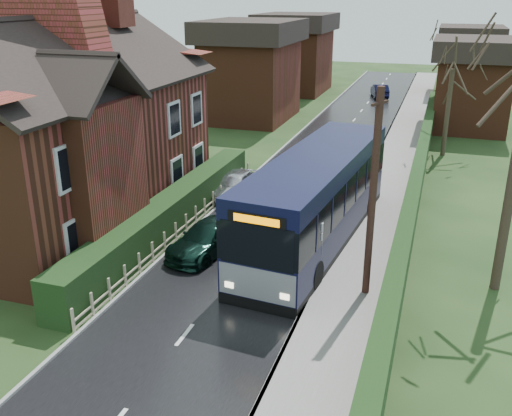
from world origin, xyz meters
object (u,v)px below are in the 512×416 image
(car_silver, at_px, (235,185))
(telegraph_pole, at_px, (373,197))
(brick_house, at_px, (59,124))
(car_green, at_px, (207,238))
(bus_stop_sign, at_px, (322,244))
(bus, at_px, (316,200))

(car_silver, xyz_separation_m, telegraph_pole, (7.60, -7.88, 2.90))
(brick_house, relative_size, car_green, 3.49)
(car_green, height_order, bus_stop_sign, bus_stop_sign)
(brick_house, bearing_deg, car_silver, 41.25)
(car_green, bearing_deg, brick_house, -177.56)
(car_green, relative_size, telegraph_pole, 0.59)
(brick_house, bearing_deg, car_green, -9.14)
(car_silver, bearing_deg, bus_stop_sign, -50.14)
(bus, bearing_deg, car_silver, 146.46)
(car_green, bearing_deg, telegraph_pole, -1.87)
(car_silver, height_order, bus_stop_sign, bus_stop_sign)
(brick_house, relative_size, bus, 1.19)
(brick_house, xyz_separation_m, bus_stop_sign, (11.93, -2.52, -2.74))
(car_silver, height_order, car_green, car_silver)
(bus_stop_sign, xyz_separation_m, telegraph_pole, (1.60, -0.15, 1.93))
(bus, distance_m, car_silver, 6.53)
(brick_house, height_order, car_silver, brick_house)
(telegraph_pole, bearing_deg, bus, 147.56)
(brick_house, height_order, bus, brick_house)
(car_green, distance_m, bus_stop_sign, 5.10)
(telegraph_pole, bearing_deg, brick_house, -167.78)
(brick_house, bearing_deg, telegraph_pole, -11.19)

